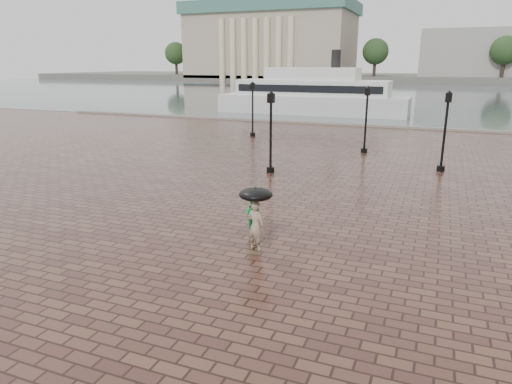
% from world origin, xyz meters
% --- Properties ---
extents(ground, '(300.00, 300.00, 0.00)m').
position_xyz_m(ground, '(0.00, 0.00, 0.00)').
color(ground, '#3B201A').
rests_on(ground, ground).
extents(harbour_water, '(240.00, 240.00, 0.00)m').
position_xyz_m(harbour_water, '(0.00, 92.00, 0.00)').
color(harbour_water, '#41494E').
rests_on(harbour_water, ground).
extents(quay_edge, '(80.00, 0.60, 0.30)m').
position_xyz_m(quay_edge, '(0.00, 32.00, 0.00)').
color(quay_edge, slate).
rests_on(quay_edge, ground).
extents(far_shore, '(300.00, 60.00, 2.00)m').
position_xyz_m(far_shore, '(0.00, 160.00, 1.00)').
color(far_shore, '#4C4C47').
rests_on(far_shore, ground).
extents(museum, '(57.00, 32.50, 26.00)m').
position_xyz_m(museum, '(-55.00, 144.61, 13.91)').
color(museum, gray).
rests_on(museum, ground).
extents(far_trees, '(188.00, 8.00, 13.50)m').
position_xyz_m(far_trees, '(0.00, 138.00, 9.42)').
color(far_trees, '#2D2119').
rests_on(far_trees, ground).
extents(street_lamps, '(21.44, 14.44, 4.40)m').
position_xyz_m(street_lamps, '(-1.60, 17.60, 2.33)').
color(street_lamps, black).
rests_on(street_lamps, ground).
extents(adult_pedestrian, '(0.70, 0.54, 1.69)m').
position_xyz_m(adult_pedestrian, '(-2.62, -0.67, 0.85)').
color(adult_pedestrian, gray).
rests_on(adult_pedestrian, ground).
extents(child_pedestrian, '(0.71, 0.58, 1.35)m').
position_xyz_m(child_pedestrian, '(-3.31, 0.80, 0.67)').
color(child_pedestrian, green).
rests_on(child_pedestrian, ground).
extents(ferry_near, '(22.92, 5.61, 7.51)m').
position_xyz_m(ferry_near, '(-12.05, 41.28, 2.26)').
color(ferry_near, silver).
rests_on(ferry_near, ground).
extents(umbrella, '(1.10, 1.10, 1.14)m').
position_xyz_m(umbrella, '(-2.62, -0.67, 1.91)').
color(umbrella, black).
rests_on(umbrella, ground).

